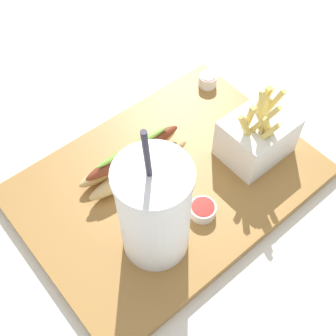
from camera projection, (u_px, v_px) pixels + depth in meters
The scene contains 7 objects.
ground_plane at pixel (168, 190), 0.70m from camera, with size 2.40×2.40×0.02m, color silver.
food_tray at pixel (168, 183), 0.68m from camera, with size 0.45×0.32×0.02m, color olive.
soda_cup at pixel (154, 211), 0.54m from camera, with size 0.10×0.10×0.24m.
fries_basket at pixel (257, 136), 0.67m from camera, with size 0.11×0.08×0.14m.
hot_dog_1 at pixel (134, 160), 0.67m from camera, with size 0.18×0.07×0.06m.
ketchup_cup_1 at pixel (202, 210), 0.63m from camera, with size 0.04×0.04×0.02m.
ketchup_cup_2 at pixel (208, 80), 0.78m from camera, with size 0.03×0.03×0.02m.
Camera 1 is at (0.24, 0.29, 0.58)m, focal length 46.44 mm.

